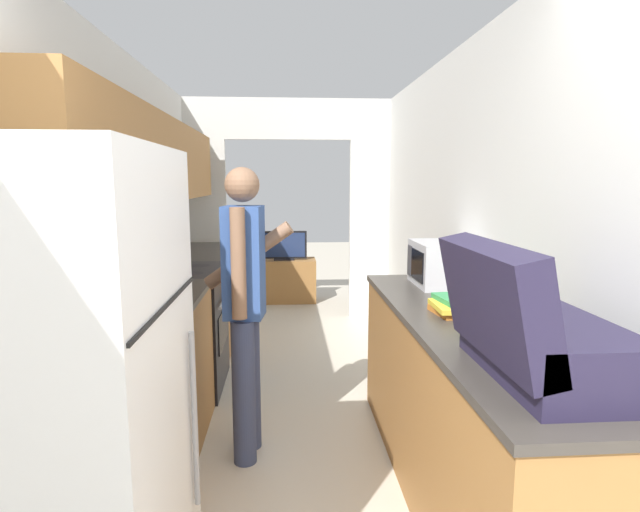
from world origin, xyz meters
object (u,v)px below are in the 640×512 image
at_px(tv_cabinet, 284,280).
at_px(television, 284,246).
at_px(refrigerator, 49,423).
at_px(knife, 186,257).
at_px(range_oven, 182,328).
at_px(microwave, 442,264).
at_px(person, 245,306).
at_px(book_stack, 457,306).
at_px(suitcase, 529,331).

relative_size(tv_cabinet, television, 1.39).
xyz_separation_m(refrigerator, knife, (-0.12, 2.84, 0.09)).
height_order(range_oven, knife, range_oven).
xyz_separation_m(microwave, television, (-1.02, 3.41, -0.32)).
height_order(person, book_stack, person).
distance_m(range_oven, tv_cabinet, 2.87).
relative_size(refrigerator, suitcase, 2.49).
bearing_deg(television, refrigerator, -98.12).
relative_size(refrigerator, television, 2.83).
bearing_deg(refrigerator, person, 68.03).
distance_m(book_stack, tv_cabinet, 4.30).
relative_size(person, microwave, 3.78).
xyz_separation_m(person, suitcase, (1.05, -1.19, 0.19)).
bearing_deg(television, microwave, -73.32).
xyz_separation_m(refrigerator, microwave, (1.73, 1.58, 0.22)).
bearing_deg(person, range_oven, 35.77).
relative_size(refrigerator, book_stack, 5.62).
bearing_deg(television, suitcase, -80.27).
bearing_deg(range_oven, microwave, -21.18).
bearing_deg(book_stack, tv_cabinet, 102.06).
height_order(microwave, tv_cabinet, microwave).
xyz_separation_m(refrigerator, range_oven, (-0.07, 2.28, -0.38)).
height_order(book_stack, tv_cabinet, book_stack).
height_order(refrigerator, knife, refrigerator).
bearing_deg(knife, person, -83.56).
bearing_deg(knife, book_stack, -63.86).
relative_size(range_oven, microwave, 2.42).
bearing_deg(suitcase, tv_cabinet, 99.65).
height_order(book_stack, knife, book_stack).
bearing_deg(tv_cabinet, refrigerator, -98.05).
bearing_deg(range_oven, book_stack, -39.91).
height_order(tv_cabinet, knife, knife).
bearing_deg(microwave, television, 106.68).
height_order(refrigerator, tv_cabinet, refrigerator).
distance_m(refrigerator, knife, 2.84).
height_order(suitcase, microwave, suitcase).
distance_m(television, knife, 2.32).
height_order(book_stack, television, book_stack).
bearing_deg(tv_cabinet, range_oven, -105.80).
bearing_deg(refrigerator, tv_cabinet, 81.95).
xyz_separation_m(person, book_stack, (1.09, -0.37, 0.07)).
bearing_deg(person, suitcase, -131.98).
relative_size(person, book_stack, 5.52).
bearing_deg(tv_cabinet, book_stack, -77.94).
xyz_separation_m(book_stack, tv_cabinet, (-0.89, 4.15, -0.69)).
xyz_separation_m(refrigerator, television, (0.71, 4.99, -0.10)).
height_order(person, knife, person).
xyz_separation_m(range_oven, book_stack, (1.67, -1.39, 0.50)).
bearing_deg(suitcase, refrigerator, -177.57).
xyz_separation_m(range_oven, microwave, (1.80, -0.70, 0.60)).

